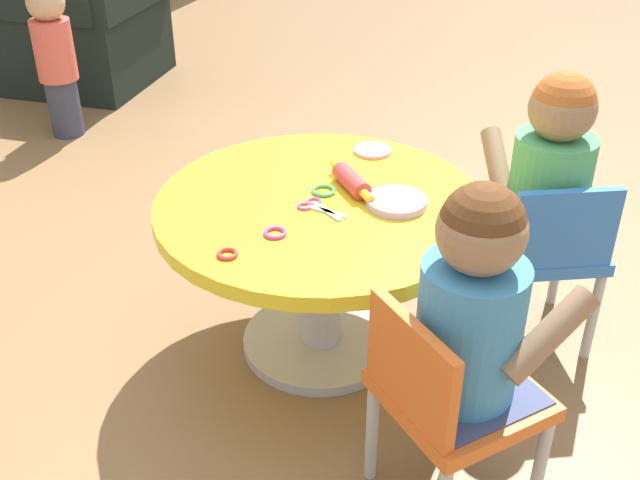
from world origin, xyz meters
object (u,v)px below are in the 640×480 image
Objects in this scene: child_chair_left at (447,398)px; toddler_standing at (55,57)px; child_chair_right at (544,249)px; armchair_dark at (89,24)px; craft_scissors at (317,207)px; craft_table at (320,240)px; seated_child_right at (552,167)px; rolling_pin at (351,181)px; seated_child_left at (474,303)px.

toddler_standing reaches higher than child_chair_left.
child_chair_right is (0.67, 0.00, 0.00)m from child_chair_left.
armchair_dark is 6.31× the size of craft_scissors.
craft_table is at bearing 20.08° from craft_scissors.
seated_child_right reaches higher than craft_scissors.
child_chair_left is 2.70× the size of rolling_pin.
child_chair_left is at bearing -177.95° from seated_child_right.
craft_scissors is at bearing -112.96° from toddler_standing.
armchair_dark reaches higher than child_chair_left.
seated_child_right reaches higher than child_chair_left.
seated_child_left is (0.03, -0.02, 0.23)m from child_chair_left.
child_chair_left and child_chair_right have the same top height.
armchair_dark is at bearing 61.44° from rolling_pin.
seated_child_left reaches higher than toddler_standing.
child_chair_right is 0.64m from craft_scissors.
armchair_dark is (0.92, 2.63, -0.22)m from seated_child_right.
armchair_dark reaches higher than craft_table.
seated_child_right is 0.76× the size of toddler_standing.
seated_child_right is 3.65× the size of craft_scissors.
toddler_standing is at bearing 71.07° from rolling_pin.
craft_table is at bearing 56.46° from child_chair_left.
seated_child_right is 2.79m from armchair_dark.
child_chair_left is 1.05× the size of seated_child_left.
rolling_pin is 1.42× the size of craft_scissors.
seated_child_left is 0.76× the size of toddler_standing.
armchair_dark is at bearing 59.08° from craft_table.
armchair_dark is at bearing 70.78° from seated_child_right.
rolling_pin is at bearing 47.30° from child_chair_left.
child_chair_right is 1.05× the size of seated_child_right.
craft_table is 0.61m from child_chair_right.
toddler_standing is (0.34, 2.24, -0.17)m from seated_child_right.
child_chair_right reaches higher than craft_scissors.
craft_table is 1.67× the size of seated_child_right.
seated_child_right is 2.57× the size of rolling_pin.
rolling_pin is at bearing 117.29° from child_chair_right.
armchair_dark is (0.95, 2.65, 0.00)m from child_chair_right.
seated_child_right reaches higher than rolling_pin.
child_chair_left is at bearing -123.54° from craft_table.
craft_table is 0.13m from craft_scissors.
craft_scissors is at bearing 58.85° from child_chair_left.
child_chair_right reaches higher than rolling_pin.
craft_scissors is (0.26, 0.51, -0.06)m from seated_child_left.
toddler_standing is 4.81× the size of craft_scissors.
child_chair_left is 0.61× the size of armchair_dark.
seated_child_left is 0.67m from seated_child_right.
seated_child_right is at bearing 3.87° from seated_child_left.
rolling_pin is (-1.19, -2.19, 0.19)m from armchair_dark.
child_chair_right is at bearing -109.67° from armchair_dark.
craft_scissors is (0.30, 0.49, 0.17)m from child_chair_left.
armchair_dark reaches higher than rolling_pin.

